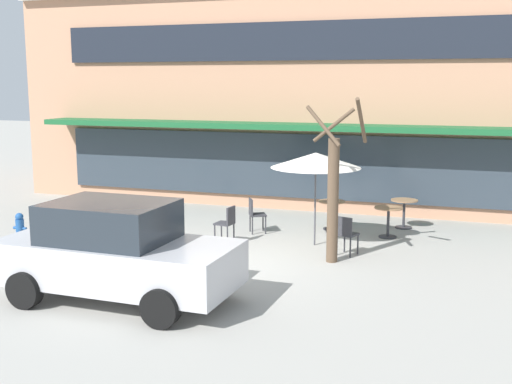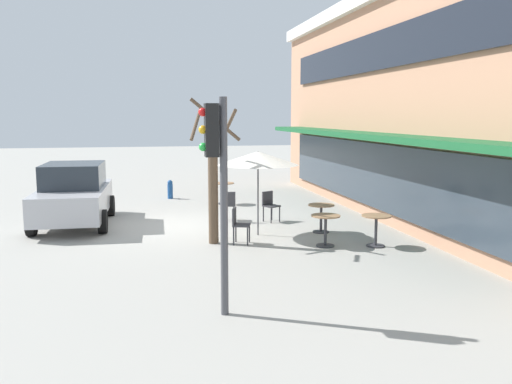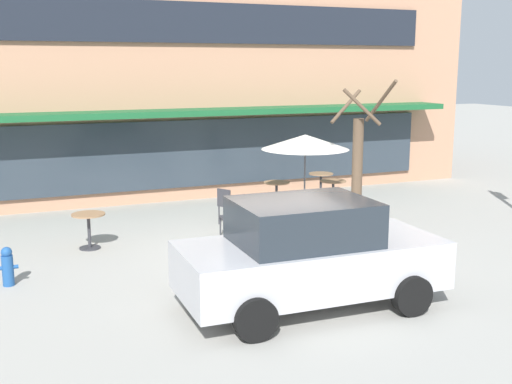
{
  "view_description": "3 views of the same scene",
  "coord_description": "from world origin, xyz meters",
  "px_view_note": "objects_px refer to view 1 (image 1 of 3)",
  "views": [
    {
      "loc": [
        5.04,
        -12.28,
        3.83
      ],
      "look_at": [
        -0.21,
        3.23,
        0.99
      ],
      "focal_mm": 45.0,
      "sensor_mm": 36.0,
      "label": 1
    },
    {
      "loc": [
        15.28,
        -0.78,
        3.12
      ],
      "look_at": [
        0.19,
        2.36,
        0.93
      ],
      "focal_mm": 38.0,
      "sensor_mm": 36.0,
      "label": 2
    },
    {
      "loc": [
        -5.31,
        -11.46,
        3.83
      ],
      "look_at": [
        0.39,
        2.2,
        0.89
      ],
      "focal_mm": 45.0,
      "sensor_mm": 36.0,
      "label": 3
    }
  ],
  "objects_px": {
    "cafe_chair_0": "(346,232)",
    "fire_hydrant": "(20,227)",
    "parked_sedan": "(116,252)",
    "street_tree": "(334,191)",
    "cafe_table_by_tree": "(388,217)",
    "cafe_chair_2": "(227,221)",
    "cafe_table_streetside": "(120,211)",
    "cafe_table_near_wall": "(404,209)",
    "patio_umbrella_green_folded": "(316,160)",
    "cafe_table_mid_patio": "(332,210)",
    "cafe_chair_1": "(255,213)"
  },
  "relations": [
    {
      "from": "cafe_table_by_tree",
      "to": "street_tree",
      "type": "bearing_deg",
      "value": -108.07
    },
    {
      "from": "cafe_table_by_tree",
      "to": "parked_sedan",
      "type": "height_order",
      "value": "parked_sedan"
    },
    {
      "from": "cafe_chair_1",
      "to": "parked_sedan",
      "type": "bearing_deg",
      "value": -96.73
    },
    {
      "from": "patio_umbrella_green_folded",
      "to": "street_tree",
      "type": "bearing_deg",
      "value": -60.9
    },
    {
      "from": "cafe_table_mid_patio",
      "to": "cafe_chair_0",
      "type": "bearing_deg",
      "value": -70.91
    },
    {
      "from": "cafe_table_streetside",
      "to": "cafe_chair_2",
      "type": "xyz_separation_m",
      "value": [
        3.11,
        -0.33,
        0.01
      ]
    },
    {
      "from": "cafe_table_streetside",
      "to": "cafe_chair_1",
      "type": "height_order",
      "value": "cafe_chair_1"
    },
    {
      "from": "street_tree",
      "to": "cafe_table_mid_patio",
      "type": "bearing_deg",
      "value": 102.48
    },
    {
      "from": "cafe_table_mid_patio",
      "to": "street_tree",
      "type": "bearing_deg",
      "value": -77.52
    },
    {
      "from": "cafe_chair_0",
      "to": "patio_umbrella_green_folded",
      "type": "bearing_deg",
      "value": 142.32
    },
    {
      "from": "patio_umbrella_green_folded",
      "to": "cafe_chair_2",
      "type": "xyz_separation_m",
      "value": [
        -2.03,
        -0.46,
        -1.5
      ]
    },
    {
      "from": "cafe_table_near_wall",
      "to": "cafe_table_by_tree",
      "type": "xyz_separation_m",
      "value": [
        -0.26,
        -1.18,
        0.0
      ]
    },
    {
      "from": "cafe_chair_0",
      "to": "cafe_chair_2",
      "type": "bearing_deg",
      "value": 175.92
    },
    {
      "from": "street_tree",
      "to": "cafe_table_by_tree",
      "type": "bearing_deg",
      "value": 71.93
    },
    {
      "from": "cafe_chair_2",
      "to": "parked_sedan",
      "type": "xyz_separation_m",
      "value": [
        -0.37,
        -4.41,
        0.35
      ]
    },
    {
      "from": "cafe_table_near_wall",
      "to": "cafe_table_by_tree",
      "type": "relative_size",
      "value": 1.0
    },
    {
      "from": "cafe_chair_2",
      "to": "street_tree",
      "type": "relative_size",
      "value": 0.25
    },
    {
      "from": "patio_umbrella_green_folded",
      "to": "cafe_chair_2",
      "type": "distance_m",
      "value": 2.57
    },
    {
      "from": "cafe_table_streetside",
      "to": "cafe_table_mid_patio",
      "type": "height_order",
      "value": "same"
    },
    {
      "from": "fire_hydrant",
      "to": "cafe_chair_1",
      "type": "bearing_deg",
      "value": 27.75
    },
    {
      "from": "cafe_chair_0",
      "to": "fire_hydrant",
      "type": "distance_m",
      "value": 7.79
    },
    {
      "from": "cafe_table_by_tree",
      "to": "cafe_chair_1",
      "type": "distance_m",
      "value": 3.34
    },
    {
      "from": "patio_umbrella_green_folded",
      "to": "cafe_chair_0",
      "type": "height_order",
      "value": "patio_umbrella_green_folded"
    },
    {
      "from": "cafe_table_streetside",
      "to": "cafe_table_near_wall",
      "type": "bearing_deg",
      "value": 20.76
    },
    {
      "from": "cafe_table_mid_patio",
      "to": "parked_sedan",
      "type": "bearing_deg",
      "value": -110.3
    },
    {
      "from": "cafe_chair_0",
      "to": "cafe_chair_2",
      "type": "distance_m",
      "value": 2.91
    },
    {
      "from": "cafe_table_near_wall",
      "to": "cafe_table_mid_patio",
      "type": "relative_size",
      "value": 1.0
    },
    {
      "from": "cafe_chair_1",
      "to": "street_tree",
      "type": "bearing_deg",
      "value": -39.13
    },
    {
      "from": "patio_umbrella_green_folded",
      "to": "cafe_table_by_tree",
      "type": "bearing_deg",
      "value": 40.65
    },
    {
      "from": "parked_sedan",
      "to": "street_tree",
      "type": "relative_size",
      "value": 1.2
    },
    {
      "from": "parked_sedan",
      "to": "cafe_table_by_tree",
      "type": "bearing_deg",
      "value": 57.55
    },
    {
      "from": "cafe_chair_0",
      "to": "fire_hydrant",
      "type": "xyz_separation_m",
      "value": [
        -7.69,
        -1.27,
        -0.17
      ]
    },
    {
      "from": "cafe_table_near_wall",
      "to": "cafe_chair_0",
      "type": "relative_size",
      "value": 0.85
    },
    {
      "from": "cafe_table_by_tree",
      "to": "street_tree",
      "type": "relative_size",
      "value": 0.22
    },
    {
      "from": "cafe_table_near_wall",
      "to": "cafe_table_by_tree",
      "type": "distance_m",
      "value": 1.21
    },
    {
      "from": "cafe_table_mid_patio",
      "to": "fire_hydrant",
      "type": "bearing_deg",
      "value": -151.86
    },
    {
      "from": "cafe_table_near_wall",
      "to": "patio_umbrella_green_folded",
      "type": "bearing_deg",
      "value": -125.78
    },
    {
      "from": "cafe_chair_0",
      "to": "cafe_chair_2",
      "type": "height_order",
      "value": "same"
    },
    {
      "from": "cafe_table_streetside",
      "to": "parked_sedan",
      "type": "distance_m",
      "value": 5.5
    },
    {
      "from": "cafe_table_near_wall",
      "to": "patio_umbrella_green_folded",
      "type": "height_order",
      "value": "patio_umbrella_green_folded"
    },
    {
      "from": "cafe_table_near_wall",
      "to": "parked_sedan",
      "type": "relative_size",
      "value": 0.18
    },
    {
      "from": "cafe_table_mid_patio",
      "to": "patio_umbrella_green_folded",
      "type": "bearing_deg",
      "value": -91.36
    },
    {
      "from": "cafe_table_mid_patio",
      "to": "fire_hydrant",
      "type": "relative_size",
      "value": 1.08
    },
    {
      "from": "patio_umbrella_green_folded",
      "to": "parked_sedan",
      "type": "bearing_deg",
      "value": -116.21
    },
    {
      "from": "cafe_chair_0",
      "to": "parked_sedan",
      "type": "xyz_separation_m",
      "value": [
        -3.27,
        -4.21,
        0.35
      ]
    },
    {
      "from": "cafe_table_by_tree",
      "to": "patio_umbrella_green_folded",
      "type": "bearing_deg",
      "value": -139.35
    },
    {
      "from": "cafe_table_mid_patio",
      "to": "patio_umbrella_green_folded",
      "type": "distance_m",
      "value": 2.29
    },
    {
      "from": "cafe_chair_1",
      "to": "cafe_table_mid_patio",
      "type": "bearing_deg",
      "value": 29.22
    },
    {
      "from": "cafe_chair_1",
      "to": "cafe_table_streetside",
      "type": "bearing_deg",
      "value": -165.89
    },
    {
      "from": "cafe_table_streetside",
      "to": "patio_umbrella_green_folded",
      "type": "height_order",
      "value": "patio_umbrella_green_folded"
    }
  ]
}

